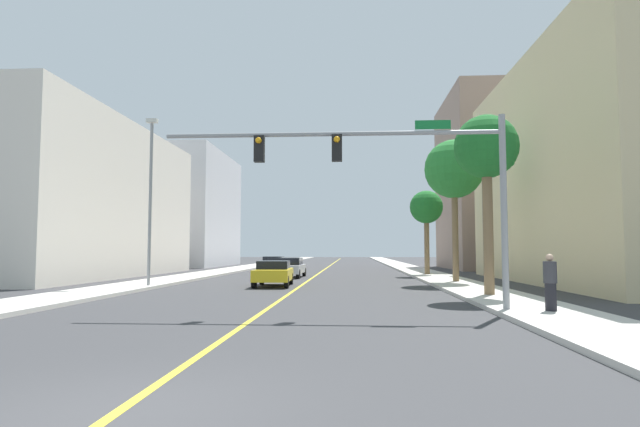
{
  "coord_description": "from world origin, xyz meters",
  "views": [
    {
      "loc": [
        2.8,
        -6.17,
        1.92
      ],
      "look_at": [
        1.41,
        16.1,
        3.49
      ],
      "focal_mm": 29.32,
      "sensor_mm": 36.0,
      "label": 1
    }
  ],
  "objects_px": {
    "car_white": "(274,265)",
    "palm_near": "(486,150)",
    "car_silver": "(290,267)",
    "palm_far": "(426,209)",
    "pedestrian": "(550,282)",
    "street_lamp": "(150,193)",
    "car_yellow": "(274,273)",
    "traffic_signal_mast": "(392,167)",
    "palm_mid": "(454,170)"
  },
  "relations": [
    {
      "from": "palm_near",
      "to": "palm_far",
      "type": "xyz_separation_m",
      "value": [
        0.05,
        17.85,
        -0.96
      ]
    },
    {
      "from": "palm_mid",
      "to": "car_yellow",
      "type": "height_order",
      "value": "palm_mid"
    },
    {
      "from": "traffic_signal_mast",
      "to": "palm_near",
      "type": "height_order",
      "value": "palm_near"
    },
    {
      "from": "pedestrian",
      "to": "palm_near",
      "type": "bearing_deg",
      "value": 77.23
    },
    {
      "from": "car_white",
      "to": "pedestrian",
      "type": "relative_size",
      "value": 2.45
    },
    {
      "from": "traffic_signal_mast",
      "to": "street_lamp",
      "type": "height_order",
      "value": "street_lamp"
    },
    {
      "from": "street_lamp",
      "to": "traffic_signal_mast",
      "type": "bearing_deg",
      "value": -40.17
    },
    {
      "from": "street_lamp",
      "to": "car_yellow",
      "type": "height_order",
      "value": "street_lamp"
    },
    {
      "from": "traffic_signal_mast",
      "to": "pedestrian",
      "type": "height_order",
      "value": "traffic_signal_mast"
    },
    {
      "from": "car_white",
      "to": "car_yellow",
      "type": "relative_size",
      "value": 0.96
    },
    {
      "from": "car_yellow",
      "to": "pedestrian",
      "type": "distance_m",
      "value": 15.57
    },
    {
      "from": "car_silver",
      "to": "pedestrian",
      "type": "relative_size",
      "value": 2.78
    },
    {
      "from": "car_silver",
      "to": "car_white",
      "type": "distance_m",
      "value": 6.5
    },
    {
      "from": "car_yellow",
      "to": "pedestrian",
      "type": "height_order",
      "value": "pedestrian"
    },
    {
      "from": "palm_far",
      "to": "car_yellow",
      "type": "height_order",
      "value": "palm_far"
    },
    {
      "from": "palm_far",
      "to": "pedestrian",
      "type": "bearing_deg",
      "value": -89.34
    },
    {
      "from": "car_silver",
      "to": "pedestrian",
      "type": "height_order",
      "value": "pedestrian"
    },
    {
      "from": "street_lamp",
      "to": "palm_mid",
      "type": "relative_size",
      "value": 1.05
    },
    {
      "from": "palm_near",
      "to": "car_white",
      "type": "height_order",
      "value": "palm_near"
    },
    {
      "from": "palm_mid",
      "to": "car_white",
      "type": "distance_m",
      "value": 18.5
    },
    {
      "from": "pedestrian",
      "to": "palm_far",
      "type": "bearing_deg",
      "value": 74.67
    },
    {
      "from": "car_silver",
      "to": "pedestrian",
      "type": "distance_m",
      "value": 23.24
    },
    {
      "from": "palm_near",
      "to": "car_white",
      "type": "bearing_deg",
      "value": 119.16
    },
    {
      "from": "palm_near",
      "to": "pedestrian",
      "type": "xyz_separation_m",
      "value": [
        0.32,
        -5.65,
        -5.0
      ]
    },
    {
      "from": "traffic_signal_mast",
      "to": "palm_mid",
      "type": "xyz_separation_m",
      "value": [
        4.63,
        14.16,
        2.03
      ]
    },
    {
      "from": "palm_mid",
      "to": "car_white",
      "type": "xyz_separation_m",
      "value": [
        -12.36,
        12.48,
        -5.81
      ]
    },
    {
      "from": "palm_far",
      "to": "street_lamp",
      "type": "bearing_deg",
      "value": -139.89
    },
    {
      "from": "street_lamp",
      "to": "palm_far",
      "type": "height_order",
      "value": "street_lamp"
    },
    {
      "from": "palm_far",
      "to": "car_white",
      "type": "height_order",
      "value": "palm_far"
    },
    {
      "from": "car_yellow",
      "to": "street_lamp",
      "type": "bearing_deg",
      "value": -166.35
    },
    {
      "from": "palm_near",
      "to": "car_white",
      "type": "relative_size",
      "value": 1.79
    },
    {
      "from": "palm_far",
      "to": "car_yellow",
      "type": "bearing_deg",
      "value": -130.08
    },
    {
      "from": "street_lamp",
      "to": "pedestrian",
      "type": "relative_size",
      "value": 5.14
    },
    {
      "from": "palm_mid",
      "to": "palm_far",
      "type": "bearing_deg",
      "value": 92.37
    },
    {
      "from": "palm_far",
      "to": "car_yellow",
      "type": "relative_size",
      "value": 1.46
    },
    {
      "from": "palm_far",
      "to": "palm_near",
      "type": "bearing_deg",
      "value": -90.15
    },
    {
      "from": "traffic_signal_mast",
      "to": "car_silver",
      "type": "height_order",
      "value": "traffic_signal_mast"
    },
    {
      "from": "car_white",
      "to": "palm_near",
      "type": "bearing_deg",
      "value": -60.91
    },
    {
      "from": "palm_near",
      "to": "car_silver",
      "type": "bearing_deg",
      "value": 122.89
    },
    {
      "from": "car_yellow",
      "to": "pedestrian",
      "type": "relative_size",
      "value": 2.56
    },
    {
      "from": "car_white",
      "to": "car_yellow",
      "type": "height_order",
      "value": "car_white"
    },
    {
      "from": "street_lamp",
      "to": "palm_near",
      "type": "bearing_deg",
      "value": -16.0
    },
    {
      "from": "palm_mid",
      "to": "palm_near",
      "type": "bearing_deg",
      "value": -92.67
    },
    {
      "from": "palm_far",
      "to": "car_yellow",
      "type": "distance_m",
      "value": 15.7
    },
    {
      "from": "street_lamp",
      "to": "palm_near",
      "type": "distance_m",
      "value": 16.45
    },
    {
      "from": "palm_near",
      "to": "car_yellow",
      "type": "bearing_deg",
      "value": 146.93
    },
    {
      "from": "traffic_signal_mast",
      "to": "car_silver",
      "type": "xyz_separation_m",
      "value": [
        -5.64,
        20.48,
        -3.79
      ]
    },
    {
      "from": "car_silver",
      "to": "pedestrian",
      "type": "bearing_deg",
      "value": -62.63
    },
    {
      "from": "traffic_signal_mast",
      "to": "street_lamp",
      "type": "relative_size",
      "value": 1.25
    },
    {
      "from": "car_silver",
      "to": "car_yellow",
      "type": "xyz_separation_m",
      "value": [
        0.19,
        -8.95,
        -0.01
      ]
    }
  ]
}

